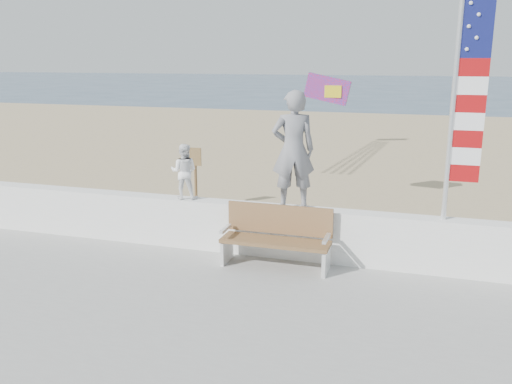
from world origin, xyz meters
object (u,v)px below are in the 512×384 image
adult (293,150)px  flag (463,97)px  child (184,171)px  bench (277,236)px

adult → flag: bearing=160.2°
adult → child: size_ratio=1.98×
child → flag: (4.58, -0.00, 1.41)m
bench → flag: bearing=9.5°
child → bench: size_ratio=0.56×
child → flag: 4.79m
adult → child: 2.06m
adult → bench: size_ratio=1.10×
flag → child: bearing=180.0°
child → flag: bearing=169.5°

